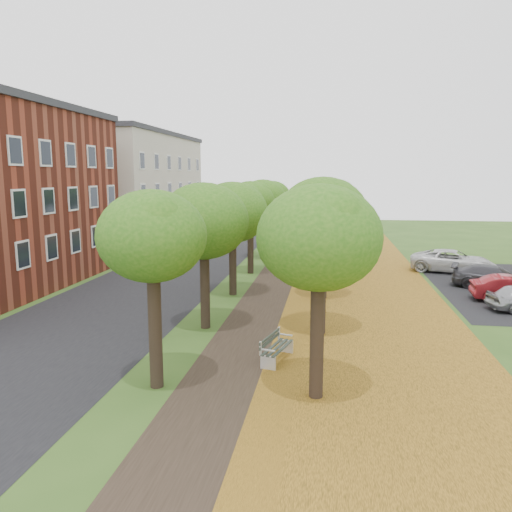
% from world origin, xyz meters
% --- Properties ---
extents(ground, '(120.00, 120.00, 0.00)m').
position_xyz_m(ground, '(0.00, 0.00, 0.00)').
color(ground, '#2D4C19').
rests_on(ground, ground).
extents(street_asphalt, '(8.00, 70.00, 0.01)m').
position_xyz_m(street_asphalt, '(-7.50, 15.00, 0.00)').
color(street_asphalt, black).
rests_on(street_asphalt, ground).
extents(footpath, '(3.20, 70.00, 0.01)m').
position_xyz_m(footpath, '(0.00, 15.00, 0.00)').
color(footpath, black).
rests_on(footpath, ground).
extents(leaf_verge, '(7.50, 70.00, 0.01)m').
position_xyz_m(leaf_verge, '(5.00, 15.00, 0.01)').
color(leaf_verge, '#AF7520').
rests_on(leaf_verge, ground).
extents(tree_row_west, '(3.43, 33.43, 5.92)m').
position_xyz_m(tree_row_west, '(-2.20, 15.00, 4.42)').
color(tree_row_west, black).
rests_on(tree_row_west, ground).
extents(tree_row_east, '(3.43, 33.43, 5.92)m').
position_xyz_m(tree_row_east, '(2.60, 15.00, 4.42)').
color(tree_row_east, black).
rests_on(tree_row_east, ground).
extents(building_cream, '(10.30, 20.30, 10.40)m').
position_xyz_m(building_cream, '(-17.00, 33.00, 5.21)').
color(building_cream, beige).
rests_on(building_cream, ground).
extents(bench, '(1.01, 1.99, 0.90)m').
position_xyz_m(bench, '(1.14, 2.68, 0.47)').
color(bench, '#2C372F').
rests_on(bench, ground).
extents(car_grey, '(4.81, 3.11, 1.30)m').
position_xyz_m(car_grey, '(12.13, 15.62, 0.65)').
color(car_grey, '#37373D').
rests_on(car_grey, ground).
extents(car_white, '(5.82, 3.84, 1.49)m').
position_xyz_m(car_white, '(11.00, 20.32, 0.74)').
color(car_white, silver).
rests_on(car_white, ground).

